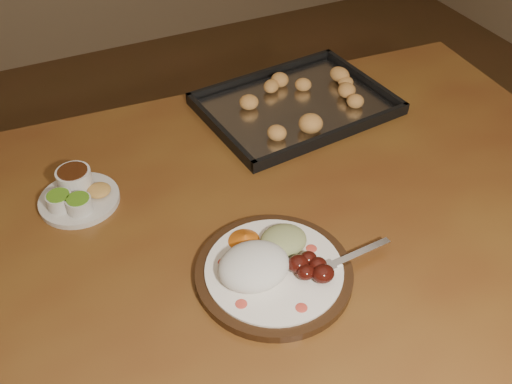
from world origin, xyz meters
TOP-DOWN VIEW (x-y plane):
  - ground at (0.00, 0.00)m, footprint 4.00×4.00m
  - dining_table at (-0.21, -0.20)m, footprint 1.55×0.99m
  - dinner_plate at (-0.19, -0.33)m, footprint 0.32×0.25m
  - condiment_saucer at (-0.43, -0.02)m, footprint 0.14×0.14m
  - baking_tray at (0.07, 0.08)m, footprint 0.43×0.33m

SIDE VIEW (x-z plane):
  - ground at x=0.00m, z-range 0.00..0.00m
  - dining_table at x=-0.21m, z-range 0.28..1.03m
  - baking_tray at x=0.07m, z-range 0.74..0.78m
  - condiment_saucer at x=-0.43m, z-range 0.74..0.79m
  - dinner_plate at x=-0.19m, z-range 0.74..0.80m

